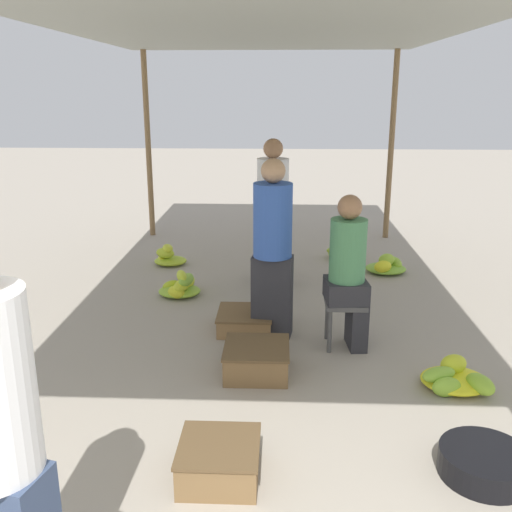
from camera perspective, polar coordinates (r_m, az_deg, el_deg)
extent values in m
cylinder|color=olive|center=(8.55, -10.73, 10.74)|extent=(0.08, 0.08, 2.65)
cylinder|color=olive|center=(8.48, 13.36, 10.54)|extent=(0.08, 0.08, 2.65)
cube|color=#9EA399|center=(4.96, 0.46, 22.69)|extent=(3.90, 7.14, 0.04)
cube|color=#4C4C4C|center=(4.87, 8.93, -4.64)|extent=(0.34, 0.34, 0.04)
cylinder|color=#4C4C4C|center=(4.81, 7.37, -7.51)|extent=(0.04, 0.04, 0.37)
cylinder|color=#4C4C4C|center=(4.84, 10.61, -7.50)|extent=(0.04, 0.04, 0.37)
cylinder|color=#4C4C4C|center=(5.06, 7.12, -6.27)|extent=(0.04, 0.04, 0.37)
cylinder|color=#4C4C4C|center=(5.09, 10.19, -6.27)|extent=(0.04, 0.04, 0.37)
cube|color=#2D2D33|center=(4.95, 10.02, -6.70)|extent=(0.17, 0.32, 0.41)
cube|color=#2D2D33|center=(4.83, 8.99, -3.42)|extent=(0.37, 0.37, 0.18)
cylinder|color=#4C8C59|center=(4.73, 9.17, 0.58)|extent=(0.32, 0.32, 0.52)
sphere|color=#9E704C|center=(4.64, 9.37, 4.85)|extent=(0.20, 0.20, 0.20)
cylinder|color=black|center=(3.69, 21.88, -18.67)|extent=(0.51, 0.51, 0.15)
ellipsoid|color=#83B935|center=(6.07, -6.99, -2.37)|extent=(0.19, 0.31, 0.12)
ellipsoid|color=#BBCF2B|center=(6.08, -7.42, -2.02)|extent=(0.19, 0.30, 0.11)
ellipsoid|color=yellow|center=(6.03, -7.99, -3.60)|extent=(0.25, 0.25, 0.13)
ellipsoid|color=#C6D429|center=(6.05, -7.47, -2.95)|extent=(0.18, 0.29, 0.11)
ellipsoid|color=#C9D528|center=(6.26, -6.70, -2.60)|extent=(0.11, 0.32, 0.10)
ellipsoid|color=#B8CE2B|center=(6.22, -8.39, -2.96)|extent=(0.24, 0.20, 0.12)
ellipsoid|color=#92BF32|center=(6.15, -7.65, -3.48)|extent=(0.45, 0.39, 0.10)
ellipsoid|color=#C4D329|center=(7.17, -8.83, 0.76)|extent=(0.20, 0.29, 0.09)
ellipsoid|color=#B4CC2C|center=(7.17, -9.07, 0.30)|extent=(0.28, 0.22, 0.13)
ellipsoid|color=yellow|center=(7.28, -9.28, -0.29)|extent=(0.18, 0.31, 0.10)
ellipsoid|color=#9CC330|center=(7.25, -8.87, 0.56)|extent=(0.13, 0.28, 0.13)
ellipsoid|color=#ACC92D|center=(7.23, -8.54, -0.48)|extent=(0.40, 0.35, 0.10)
ellipsoid|color=#89BB33|center=(7.12, 13.04, -0.51)|extent=(0.27, 0.30, 0.12)
ellipsoid|color=#93BF32|center=(6.96, 12.92, -0.37)|extent=(0.27, 0.25, 0.15)
ellipsoid|color=#90BE32|center=(7.11, 13.63, -0.65)|extent=(0.22, 0.33, 0.14)
ellipsoid|color=yellow|center=(6.84, 12.57, -1.04)|extent=(0.27, 0.23, 0.14)
ellipsoid|color=yellow|center=(7.10, 13.03, -0.38)|extent=(0.25, 0.27, 0.10)
ellipsoid|color=#82B835|center=(7.03, 12.85, -1.22)|extent=(0.48, 0.42, 0.10)
ellipsoid|color=#88BB34|center=(4.40, 18.52, -12.32)|extent=(0.23, 0.14, 0.15)
ellipsoid|color=#87BA34|center=(4.44, 17.81, -11.20)|extent=(0.30, 0.23, 0.10)
ellipsoid|color=#8EBD33|center=(4.48, 21.52, -11.84)|extent=(0.24, 0.28, 0.14)
ellipsoid|color=#C7D429|center=(4.60, 19.14, -10.17)|extent=(0.26, 0.24, 0.14)
ellipsoid|color=yellow|center=(4.56, 19.26, -11.66)|extent=(0.50, 0.44, 0.10)
ellipsoid|color=yellow|center=(7.58, 8.47, 0.49)|extent=(0.34, 0.20, 0.14)
ellipsoid|color=#97C131|center=(7.43, 8.92, 0.81)|extent=(0.19, 0.30, 0.14)
ellipsoid|color=#94C032|center=(7.51, 8.94, 0.76)|extent=(0.34, 0.20, 0.15)
ellipsoid|color=#CBD628|center=(7.47, 8.76, 0.70)|extent=(0.29, 0.23, 0.13)
ellipsoid|color=#A2C52F|center=(7.43, 8.35, 0.49)|extent=(0.35, 0.17, 0.11)
ellipsoid|color=#8EBD33|center=(7.43, 7.88, 0.16)|extent=(0.22, 0.32, 0.14)
ellipsoid|color=#C6D329|center=(7.47, 8.85, 0.05)|extent=(0.38, 0.33, 0.10)
cube|color=brown|center=(3.43, -3.70, -19.89)|extent=(0.44, 0.44, 0.20)
cube|color=brown|center=(3.36, -3.73, -18.39)|extent=(0.46, 0.46, 0.02)
cube|color=olive|center=(5.25, -1.11, -6.58)|extent=(0.48, 0.48, 0.15)
cube|color=brown|center=(5.22, -1.11, -5.70)|extent=(0.50, 0.50, 0.02)
cube|color=brown|center=(4.48, 0.06, -10.44)|extent=(0.48, 0.48, 0.21)
cube|color=brown|center=(4.43, 0.06, -9.12)|extent=(0.50, 0.50, 0.02)
cube|color=#2D2D33|center=(6.40, 1.64, 0.51)|extent=(0.41, 0.32, 0.75)
cylinder|color=white|center=(6.24, 1.70, 6.74)|extent=(0.45, 0.45, 0.65)
sphere|color=#9E704C|center=(6.18, 1.73, 10.70)|extent=(0.21, 0.21, 0.21)
cube|color=#2D2D33|center=(5.05, 1.62, -4.00)|extent=(0.37, 0.24, 0.73)
cylinder|color=#3359B2|center=(4.86, 1.69, 3.59)|extent=(0.38, 0.38, 0.64)
sphere|color=tan|center=(4.78, 1.73, 8.52)|extent=(0.21, 0.21, 0.21)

